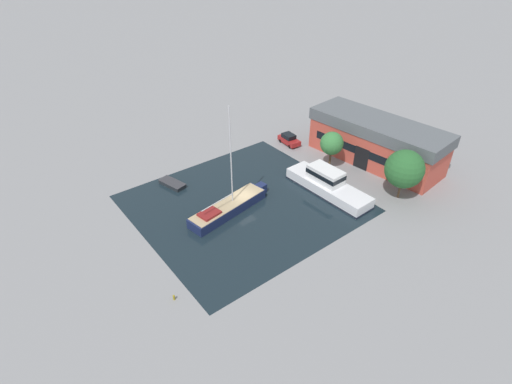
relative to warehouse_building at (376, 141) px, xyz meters
name	(u,v)px	position (x,y,z in m)	size (l,w,h in m)	color
ground_plane	(244,203)	(-3.12, -23.03, -3.40)	(440.00, 440.00, 0.00)	gray
water_canal	(244,203)	(-3.12, -23.03, -3.40)	(25.52, 27.15, 0.01)	black
warehouse_building	(376,141)	(0.00, 0.00, 0.00)	(21.59, 9.33, 6.72)	#C64C3D
quay_tree_near_building	(332,143)	(-2.77, -7.04, 0.66)	(3.46, 3.46, 5.81)	brown
quay_tree_by_water	(404,169)	(8.66, -5.62, 1.09)	(5.11, 5.11, 7.05)	brown
parked_car	(289,139)	(-12.38, -6.68, -2.53)	(4.28, 2.20, 1.76)	maroon
sailboat_moored	(229,207)	(-2.87, -25.62, -2.64)	(4.49, 12.80, 14.25)	#19234C
motor_cruiser	(327,184)	(1.69, -12.28, -2.15)	(13.17, 4.01, 3.49)	white
small_dinghy	(172,184)	(-12.95, -28.46, -3.08)	(4.39, 2.67, 0.61)	#23282D
mooring_bollard	(174,297)	(5.79, -38.30, -3.06)	(0.22, 0.22, 0.64)	olive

